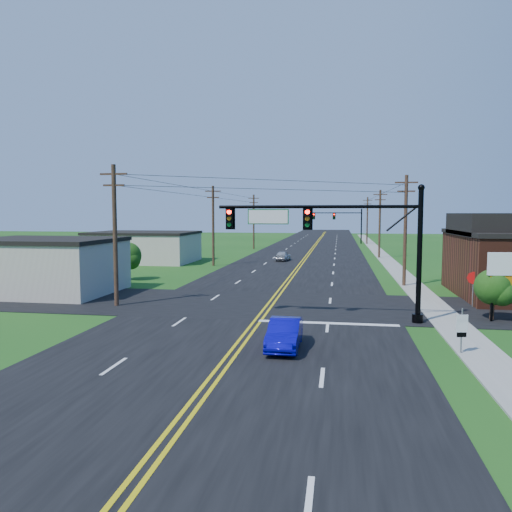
% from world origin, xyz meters
% --- Properties ---
extents(ground, '(260.00, 260.00, 0.00)m').
position_xyz_m(ground, '(0.00, 0.00, 0.00)').
color(ground, '#194814').
rests_on(ground, ground).
extents(road_main, '(16.00, 220.00, 0.04)m').
position_xyz_m(road_main, '(0.00, 50.00, 0.02)').
color(road_main, black).
rests_on(road_main, ground).
extents(road_cross, '(70.00, 10.00, 0.04)m').
position_xyz_m(road_cross, '(0.00, 12.00, 0.02)').
color(road_cross, black).
rests_on(road_cross, ground).
extents(sidewalk, '(2.00, 160.00, 0.08)m').
position_xyz_m(sidewalk, '(10.50, 40.00, 0.04)').
color(sidewalk, gray).
rests_on(sidewalk, ground).
extents(signal_mast_main, '(11.30, 0.60, 7.48)m').
position_xyz_m(signal_mast_main, '(4.34, 8.00, 4.75)').
color(signal_mast_main, black).
rests_on(signal_mast_main, ground).
extents(signal_mast_far, '(10.98, 0.60, 7.48)m').
position_xyz_m(signal_mast_far, '(4.44, 80.00, 4.55)').
color(signal_mast_far, black).
rests_on(signal_mast_far, ground).
extents(cream_bldg_near, '(10.20, 8.20, 4.10)m').
position_xyz_m(cream_bldg_near, '(-17.00, 14.00, 2.06)').
color(cream_bldg_near, beige).
rests_on(cream_bldg_near, ground).
extents(cream_bldg_far, '(12.20, 9.20, 3.70)m').
position_xyz_m(cream_bldg_far, '(-19.00, 38.00, 1.86)').
color(cream_bldg_far, beige).
rests_on(cream_bldg_far, ground).
extents(utility_pole_left_a, '(1.80, 0.28, 9.00)m').
position_xyz_m(utility_pole_left_a, '(-9.50, 10.00, 4.72)').
color(utility_pole_left_a, '#322217').
rests_on(utility_pole_left_a, ground).
extents(utility_pole_left_b, '(1.80, 0.28, 9.00)m').
position_xyz_m(utility_pole_left_b, '(-9.50, 35.00, 4.72)').
color(utility_pole_left_b, '#322217').
rests_on(utility_pole_left_b, ground).
extents(utility_pole_left_c, '(1.80, 0.28, 9.00)m').
position_xyz_m(utility_pole_left_c, '(-9.50, 62.00, 4.72)').
color(utility_pole_left_c, '#322217').
rests_on(utility_pole_left_c, ground).
extents(utility_pole_right_a, '(1.80, 0.28, 9.00)m').
position_xyz_m(utility_pole_right_a, '(9.80, 22.00, 4.72)').
color(utility_pole_right_a, '#322217').
rests_on(utility_pole_right_a, ground).
extents(utility_pole_right_b, '(1.80, 0.28, 9.00)m').
position_xyz_m(utility_pole_right_b, '(9.80, 48.00, 4.72)').
color(utility_pole_right_b, '#322217').
rests_on(utility_pole_right_b, ground).
extents(utility_pole_right_c, '(1.80, 0.28, 9.00)m').
position_xyz_m(utility_pole_right_c, '(9.80, 78.00, 4.72)').
color(utility_pole_right_c, '#322217').
rests_on(utility_pole_right_c, ground).
extents(tree_right_back, '(3.00, 3.00, 4.10)m').
position_xyz_m(tree_right_back, '(16.00, 26.00, 2.60)').
color(tree_right_back, '#322217').
rests_on(tree_right_back, ground).
extents(shrub_corner, '(2.00, 2.00, 2.86)m').
position_xyz_m(shrub_corner, '(13.00, 9.50, 1.85)').
color(shrub_corner, '#322217').
rests_on(shrub_corner, ground).
extents(tree_left, '(2.40, 2.40, 3.37)m').
position_xyz_m(tree_left, '(-14.00, 22.00, 2.16)').
color(tree_left, '#322217').
rests_on(tree_left, ground).
extents(blue_car, '(1.34, 3.85, 1.27)m').
position_xyz_m(blue_car, '(2.23, 1.72, 0.63)').
color(blue_car, '#0B07AB').
rests_on(blue_car, ground).
extents(distant_car, '(1.83, 3.71, 1.22)m').
position_xyz_m(distant_car, '(-2.33, 41.92, 0.61)').
color(distant_car, '#B2B2B7').
rests_on(distant_car, ground).
extents(route_sign, '(0.49, 0.12, 1.98)m').
position_xyz_m(route_sign, '(9.67, 2.01, 1.16)').
color(route_sign, slate).
rests_on(route_sign, ground).
extents(stop_sign, '(0.75, 0.36, 2.27)m').
position_xyz_m(stop_sign, '(12.95, 13.35, 1.63)').
color(stop_sign, slate).
rests_on(stop_sign, ground).
extents(pylon_sign, '(1.88, 0.45, 3.82)m').
position_xyz_m(pylon_sign, '(13.46, 9.00, 2.79)').
color(pylon_sign, black).
rests_on(pylon_sign, ground).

